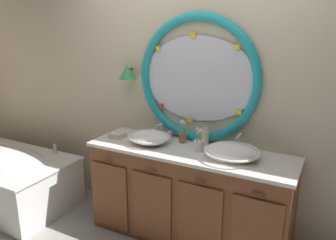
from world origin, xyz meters
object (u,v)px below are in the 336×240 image
at_px(bathtub, 4,175).
at_px(toothbrush_holder_left, 183,136).
at_px(sink_basin_left, 149,137).
at_px(folded_hand_towel, 117,135).
at_px(toothbrush_holder_right, 199,145).
at_px(sink_basin_right, 232,152).
at_px(soap_dispenser, 205,137).

bearing_deg(bathtub, toothbrush_holder_left, 14.58).
relative_size(sink_basin_left, folded_hand_towel, 2.61).
height_order(bathtub, toothbrush_holder_right, toothbrush_holder_right).
distance_m(sink_basin_right, toothbrush_holder_right, 0.31).
bearing_deg(bathtub, soap_dispenser, 14.32).
xyz_separation_m(bathtub, folded_hand_towel, (1.33, 0.34, 0.58)).
distance_m(bathtub, toothbrush_holder_left, 2.11).
distance_m(sink_basin_left, folded_hand_towel, 0.37).
height_order(sink_basin_right, toothbrush_holder_right, toothbrush_holder_right).
bearing_deg(toothbrush_holder_right, sink_basin_left, -175.37).
bearing_deg(toothbrush_holder_left, folded_hand_towel, -164.88).
bearing_deg(toothbrush_holder_right, sink_basin_right, -7.13).
height_order(sink_basin_right, soap_dispenser, soap_dispenser).
bearing_deg(toothbrush_holder_right, folded_hand_towel, -177.51).
xyz_separation_m(sink_basin_left, folded_hand_towel, (-0.37, 0.00, -0.04)).
relative_size(toothbrush_holder_left, soap_dispenser, 1.28).
height_order(sink_basin_right, toothbrush_holder_left, toothbrush_holder_left).
relative_size(bathtub, folded_hand_towel, 10.77).
bearing_deg(sink_basin_left, toothbrush_holder_right, 4.63).
bearing_deg(toothbrush_holder_right, bathtub, -170.16).
xyz_separation_m(bathtub, toothbrush_holder_right, (2.17, 0.38, 0.61)).
height_order(bathtub, sink_basin_right, sink_basin_right).
distance_m(bathtub, folded_hand_towel, 1.49).
bearing_deg(folded_hand_towel, bathtub, -165.67).
bearing_deg(soap_dispenser, toothbrush_holder_right, -86.83).
distance_m(toothbrush_holder_left, toothbrush_holder_right, 0.25).
xyz_separation_m(sink_basin_right, toothbrush_holder_left, (-0.53, 0.17, -0.00)).
distance_m(soap_dispenser, folded_hand_towel, 0.86).
relative_size(bathtub, toothbrush_holder_right, 7.43).
distance_m(sink_basin_left, toothbrush_holder_left, 0.31).
bearing_deg(folded_hand_towel, sink_basin_left, -0.30).
bearing_deg(sink_basin_left, bathtub, -168.73).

